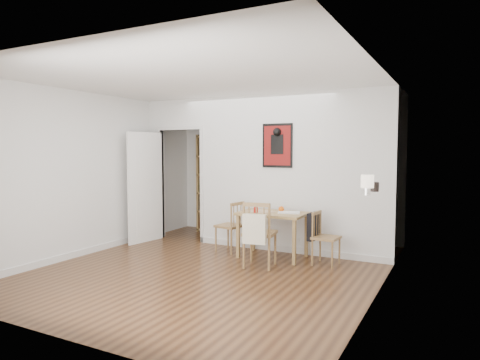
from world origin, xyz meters
The scene contains 15 objects.
ground centered at (0.00, 0.00, 0.00)m, with size 5.20×5.20×0.00m, color brown.
room_shell centered at (0.10, 1.34, 1.30)m, with size 5.20×5.20×5.20m.
dining_table centered at (0.49, 0.94, 0.62)m, with size 1.04×0.66×0.71m.
chair_left centered at (-0.29, 0.97, 0.42)m, with size 0.48×0.48×0.84m.
chair_right centered at (1.34, 0.90, 0.40)m, with size 0.47×0.42×0.78m.
chair_front centered at (0.54, 0.35, 0.48)m, with size 0.55×0.60×0.95m.
bookshelf centered at (-1.32, 2.34, 0.98)m, with size 0.84×0.34×1.99m.
fireplace centered at (2.16, 0.25, 0.62)m, with size 0.45×1.25×1.16m.
red_glass centered at (0.27, 0.80, 0.75)m, with size 0.07×0.07×0.09m, color #9B130E.
orange_fruit centered at (0.59, 1.06, 0.75)m, with size 0.09×0.09×0.09m, color #DC570B.
placemat centered at (0.29, 0.96, 0.71)m, with size 0.42×0.31×0.00m, color beige.
notebook centered at (0.74, 1.00, 0.72)m, with size 0.33×0.24×0.02m, color white.
mantel_lamp centered at (2.12, -0.13, 1.30)m, with size 0.15×0.15×0.23m.
ceramic_jar_a centered at (2.13, 0.34, 1.22)m, with size 0.10×0.10×0.12m, color black.
ceramic_jar_b centered at (2.10, 0.61, 1.21)m, with size 0.07×0.07×0.09m, color black.
Camera 1 is at (3.08, -5.15, 1.68)m, focal length 32.00 mm.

